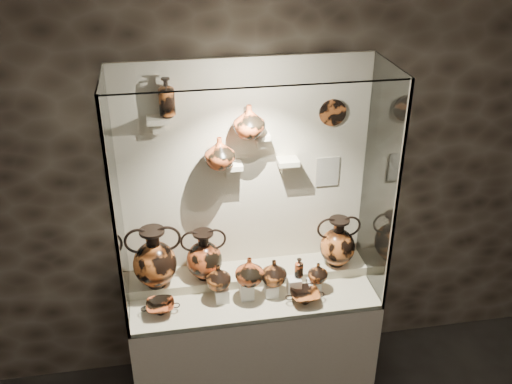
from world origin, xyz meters
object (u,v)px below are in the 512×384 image
(jug_c, at_px, (274,272))
(ovoid_vase_b, at_px, (249,121))
(jug_a, at_px, (218,277))
(jug_e, at_px, (318,272))
(kylix_right, at_px, (305,296))
(lekythos_tall, at_px, (166,96))
(amphora_mid, at_px, (204,255))
(ovoid_vase_a, at_px, (220,153))
(lekythos_small, at_px, (299,266))
(amphora_left, at_px, (154,257))
(amphora_right, at_px, (338,241))
(kylix_left, at_px, (160,307))
(jug_b, at_px, (249,271))

(jug_c, relative_size, ovoid_vase_b, 0.88)
(jug_a, height_order, ovoid_vase_b, ovoid_vase_b)
(jug_e, distance_m, kylix_right, 0.19)
(kylix_right, xyz_separation_m, lekythos_tall, (-0.82, 0.40, 1.32))
(amphora_mid, bearing_deg, ovoid_vase_a, 35.02)
(jug_c, distance_m, lekythos_small, 0.18)
(kylix_right, bearing_deg, lekythos_small, 100.09)
(lekythos_small, bearing_deg, jug_e, -26.12)
(jug_e, height_order, ovoid_vase_a, ovoid_vase_a)
(amphora_left, distance_m, lekythos_tall, 1.10)
(amphora_mid, xyz_separation_m, jug_e, (0.76, -0.20, -0.10))
(amphora_mid, xyz_separation_m, amphora_right, (0.95, -0.00, 0.00))
(lekythos_small, distance_m, kylix_left, 0.97)
(lekythos_tall, bearing_deg, jug_b, -22.24)
(ovoid_vase_a, distance_m, ovoid_vase_b, 0.28)
(jug_a, relative_size, jug_b, 0.88)
(jug_a, relative_size, lekythos_tall, 0.65)
(jug_c, distance_m, ovoid_vase_b, 1.04)
(jug_b, distance_m, lekythos_tall, 1.27)
(amphora_left, xyz_separation_m, jug_b, (0.62, -0.18, -0.06))
(ovoid_vase_a, relative_size, ovoid_vase_b, 0.98)
(amphora_right, xyz_separation_m, lekythos_tall, (-1.13, 0.10, 1.11))
(kylix_left, bearing_deg, lekythos_tall, 62.90)
(amphora_left, height_order, kylix_right, amphora_left)
(amphora_mid, xyz_separation_m, ovoid_vase_b, (0.33, 0.05, 0.94))
(amphora_right, relative_size, lekythos_tall, 1.39)
(ovoid_vase_a, bearing_deg, amphora_left, 177.14)
(amphora_right, distance_m, jug_a, 0.90)
(jug_e, height_order, ovoid_vase_b, ovoid_vase_b)
(amphora_left, xyz_separation_m, jug_c, (0.79, -0.15, -0.11))
(amphora_left, xyz_separation_m, amphora_right, (1.29, 0.03, -0.03))
(jug_b, distance_m, ovoid_vase_b, 1.00)
(amphora_mid, height_order, kylix_left, amphora_mid)
(jug_c, bearing_deg, ovoid_vase_b, 99.66)
(ovoid_vase_a, bearing_deg, kylix_right, -47.00)
(amphora_right, height_order, jug_e, amphora_right)
(jug_e, bearing_deg, jug_a, -165.28)
(amphora_left, height_order, ovoid_vase_a, ovoid_vase_a)
(jug_e, relative_size, kylix_right, 0.57)
(kylix_right, distance_m, ovoid_vase_a, 1.13)
(jug_b, xyz_separation_m, jug_c, (0.17, 0.02, -0.05))
(jug_e, height_order, kylix_left, jug_e)
(amphora_right, xyz_separation_m, lekythos_small, (-0.32, -0.17, -0.06))
(amphora_left, distance_m, ovoid_vase_b, 1.12)
(amphora_right, distance_m, lekythos_small, 0.37)
(lekythos_small, bearing_deg, ovoid_vase_b, 126.08)
(lekythos_small, xyz_separation_m, kylix_left, (-0.95, -0.07, -0.15))
(jug_c, relative_size, jug_e, 1.29)
(jug_e, bearing_deg, lekythos_tall, 179.07)
(jug_a, bearing_deg, lekythos_small, 0.12)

